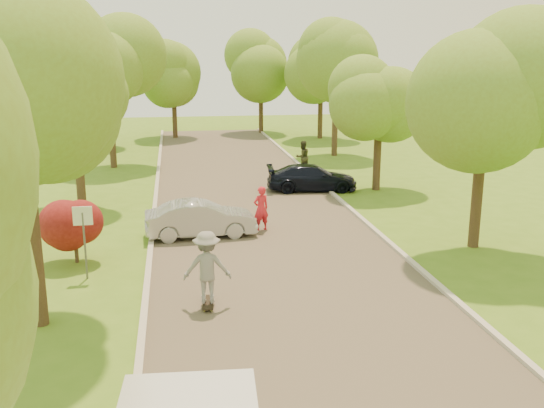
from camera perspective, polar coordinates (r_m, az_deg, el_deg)
ground at (r=15.12m, az=3.70°, el=-11.12°), size 100.00×100.00×0.00m
road at (r=22.49m, az=-0.85°, el=-2.52°), size 8.00×60.00×0.01m
curb_left at (r=22.27m, az=-11.23°, el=-2.82°), size 0.18×60.00×0.12m
curb_right at (r=23.39m, az=9.02°, el=-1.90°), size 0.18×60.00×0.12m
street_sign at (r=18.19m, az=-17.32°, el=-2.10°), size 0.55×0.06×2.17m
red_shrub at (r=19.81m, az=-18.09°, el=-2.25°), size 1.70×1.70×1.95m
tree_l_mida at (r=14.72m, az=-21.83°, el=8.19°), size 4.71×4.60×7.39m
tree_l_midb at (r=25.65m, az=-17.72°, el=9.30°), size 4.30×4.20×6.62m
tree_l_far at (r=35.48m, az=-14.85°, el=12.07°), size 4.92×4.80×7.79m
tree_r_mida at (r=20.97m, az=20.10°, el=10.81°), size 5.13×5.00×7.95m
tree_r_midb at (r=29.05m, az=10.52°, el=10.79°), size 4.51×4.40×7.01m
tree_r_far at (r=38.74m, az=6.42°, el=13.11°), size 5.33×5.20×8.34m
tree_bg_a at (r=43.70m, az=-17.07°, el=12.02°), size 5.12×5.00×7.72m
tree_bg_b at (r=46.73m, az=4.92°, el=12.94°), size 5.12×5.00×7.95m
tree_bg_c at (r=47.34m, az=-9.05°, el=12.21°), size 4.92×4.80×7.33m
tree_bg_d at (r=49.88m, az=-0.81°, el=12.80°), size 5.12×5.00×7.72m
silver_sedan at (r=21.78m, az=-6.72°, el=-1.41°), size 4.02×1.61×1.30m
dark_sedan at (r=28.99m, az=3.77°, el=2.49°), size 4.44×2.16×1.24m
longboard at (r=16.05m, az=-6.04°, el=-9.21°), size 0.35×1.00×0.11m
skateboarder at (r=15.69m, az=-6.13°, el=-5.94°), size 1.29×0.81×1.91m
person_striped at (r=22.31m, az=-1.03°, el=-0.44°), size 0.71×0.59×1.68m
person_olive at (r=33.31m, az=2.90°, el=4.46°), size 1.03×0.92×1.75m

